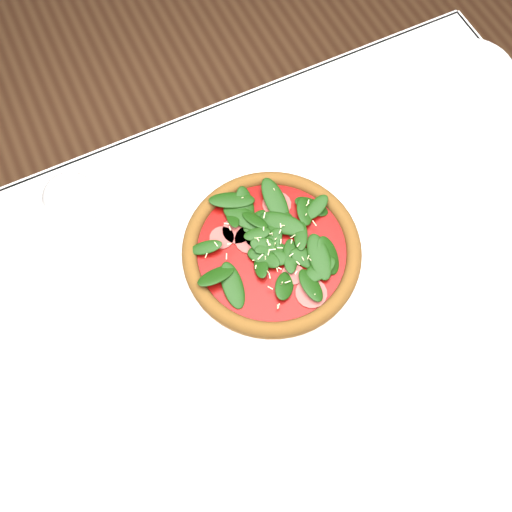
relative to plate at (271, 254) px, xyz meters
name	(u,v)px	position (x,y,z in m)	size (l,w,h in m)	color
ground	(268,392)	(-0.03, -0.09, -0.76)	(6.00, 6.00, 0.00)	brown
dining_table	(276,328)	(-0.03, -0.09, -0.11)	(1.21, 0.81, 0.75)	white
plate	(271,254)	(0.00, 0.00, 0.00)	(0.33, 0.33, 0.01)	white
pizza	(272,249)	(0.00, 0.00, 0.02)	(0.29, 0.29, 0.04)	#A16926
wine_glass	(76,207)	(-0.24, 0.13, 0.14)	(0.08, 0.08, 0.20)	white
saucer_far	(474,70)	(0.51, 0.17, 0.00)	(0.15, 0.15, 0.01)	white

